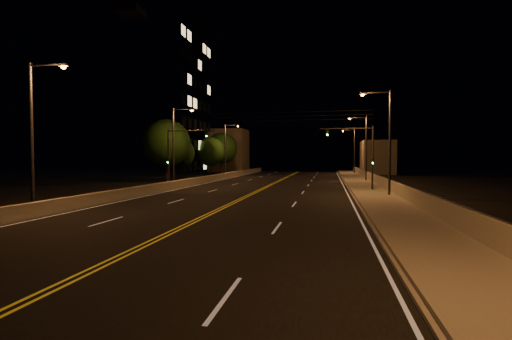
% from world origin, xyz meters
% --- Properties ---
extents(ground, '(160.00, 160.00, 0.00)m').
position_xyz_m(ground, '(0.00, 0.00, 0.00)').
color(ground, black).
rests_on(ground, ground).
extents(road, '(18.00, 120.00, 0.02)m').
position_xyz_m(road, '(0.00, 20.00, 0.01)').
color(road, black).
rests_on(road, ground).
extents(sidewalk, '(3.60, 120.00, 0.30)m').
position_xyz_m(sidewalk, '(10.80, 20.00, 0.15)').
color(sidewalk, gray).
rests_on(sidewalk, ground).
extents(curb, '(0.14, 120.00, 0.15)m').
position_xyz_m(curb, '(8.93, 20.00, 0.07)').
color(curb, gray).
rests_on(curb, ground).
extents(parapet_wall, '(0.30, 120.00, 1.00)m').
position_xyz_m(parapet_wall, '(12.45, 20.00, 0.80)').
color(parapet_wall, '#A49F89').
rests_on(parapet_wall, sidewalk).
extents(jersey_barrier, '(0.45, 120.00, 0.88)m').
position_xyz_m(jersey_barrier, '(-9.15, 20.00, 0.44)').
color(jersey_barrier, '#A49F89').
rests_on(jersey_barrier, ground).
extents(distant_building_right, '(6.00, 10.00, 6.68)m').
position_xyz_m(distant_building_right, '(16.50, 71.61, 3.34)').
color(distant_building_right, gray).
rests_on(distant_building_right, ground).
extents(distant_building_left, '(8.00, 8.00, 9.78)m').
position_xyz_m(distant_building_left, '(-16.00, 76.74, 4.89)').
color(distant_building_left, gray).
rests_on(distant_building_left, ground).
extents(parapet_rail, '(0.06, 120.00, 0.06)m').
position_xyz_m(parapet_rail, '(12.45, 20.00, 1.33)').
color(parapet_rail, black).
rests_on(parapet_rail, parapet_wall).
extents(lane_markings, '(17.32, 116.00, 0.00)m').
position_xyz_m(lane_markings, '(0.00, 19.93, 0.02)').
color(lane_markings, silver).
rests_on(lane_markings, road).
extents(streetlight_1, '(2.55, 0.28, 8.86)m').
position_xyz_m(streetlight_1, '(11.51, 24.98, 5.13)').
color(streetlight_1, '#2D2D33').
rests_on(streetlight_1, ground).
extents(streetlight_2, '(2.55, 0.28, 8.86)m').
position_xyz_m(streetlight_2, '(11.51, 44.50, 5.13)').
color(streetlight_2, '#2D2D33').
rests_on(streetlight_2, ground).
extents(streetlight_3, '(2.55, 0.28, 8.86)m').
position_xyz_m(streetlight_3, '(11.51, 67.86, 5.13)').
color(streetlight_3, '#2D2D33').
rests_on(streetlight_3, ground).
extents(streetlight_4, '(2.55, 0.28, 8.86)m').
position_xyz_m(streetlight_4, '(-9.91, 11.86, 5.13)').
color(streetlight_4, '#2D2D33').
rests_on(streetlight_4, ground).
extents(streetlight_5, '(2.55, 0.28, 8.86)m').
position_xyz_m(streetlight_5, '(-9.91, 32.03, 5.13)').
color(streetlight_5, '#2D2D33').
rests_on(streetlight_5, ground).
extents(streetlight_6, '(2.55, 0.28, 8.86)m').
position_xyz_m(streetlight_6, '(-9.91, 53.11, 5.13)').
color(streetlight_6, '#2D2D33').
rests_on(streetlight_6, ground).
extents(traffic_signal_right, '(5.11, 0.31, 6.35)m').
position_xyz_m(traffic_signal_right, '(10.02, 29.84, 3.99)').
color(traffic_signal_right, '#2D2D33').
rests_on(traffic_signal_right, ground).
extents(traffic_signal_left, '(5.11, 0.31, 6.35)m').
position_xyz_m(traffic_signal_left, '(-8.82, 29.84, 3.99)').
color(traffic_signal_left, '#2D2D33').
rests_on(traffic_signal_left, ground).
extents(overhead_wires, '(22.00, 0.03, 0.83)m').
position_xyz_m(overhead_wires, '(0.00, 29.50, 7.40)').
color(overhead_wires, black).
extents(building_tower, '(24.00, 15.00, 29.04)m').
position_xyz_m(building_tower, '(-26.76, 52.37, 13.95)').
color(building_tower, gray).
rests_on(building_tower, ground).
extents(tree_0, '(6.11, 6.11, 8.28)m').
position_xyz_m(tree_0, '(-13.75, 37.96, 5.22)').
color(tree_0, black).
rests_on(tree_0, ground).
extents(tree_1, '(4.71, 4.71, 6.38)m').
position_xyz_m(tree_1, '(-16.04, 47.63, 4.02)').
color(tree_1, black).
rests_on(tree_1, ground).
extents(tree_2, '(5.09, 5.09, 6.89)m').
position_xyz_m(tree_2, '(-13.61, 55.35, 4.34)').
color(tree_2, black).
rests_on(tree_2, ground).
extents(tree_3, '(5.92, 5.92, 8.02)m').
position_xyz_m(tree_3, '(-13.12, 60.86, 5.06)').
color(tree_3, black).
rests_on(tree_3, ground).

